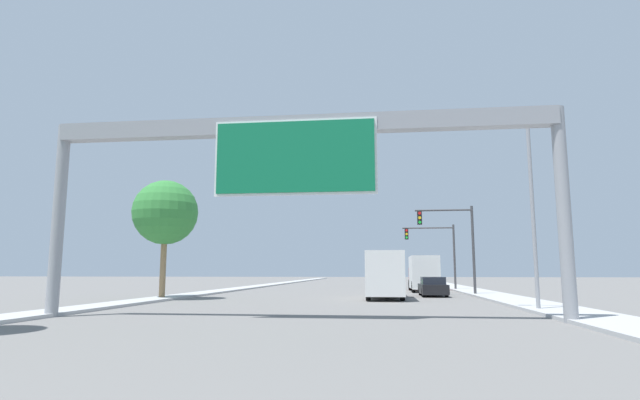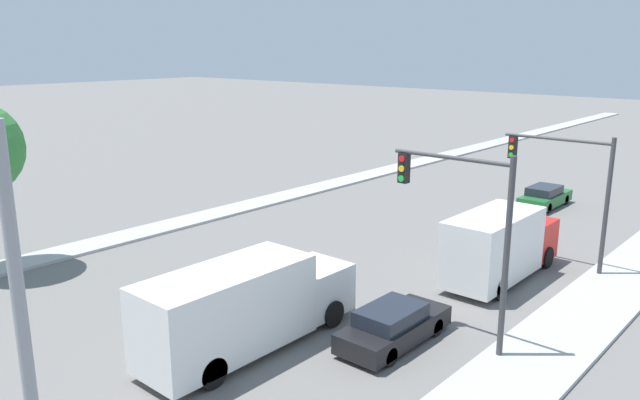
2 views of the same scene
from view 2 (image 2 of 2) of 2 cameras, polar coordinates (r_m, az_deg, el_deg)
median_strip_left at (r=50.28m, az=5.20°, el=2.46°), size 2.00×120.00×0.15m
car_near_right at (r=42.27m, az=19.86°, el=0.28°), size 1.80×4.64×1.36m
car_far_center at (r=22.02m, az=6.73°, el=-11.33°), size 1.82×4.63×1.40m
truck_box_primary at (r=21.25m, az=-6.87°, el=-9.64°), size 2.39×8.44×3.07m
truck_box_secondary at (r=28.31m, az=16.14°, el=-3.98°), size 2.31×7.39×3.12m
traffic_light_near_intersection at (r=20.89m, az=13.59°, el=-1.71°), size 4.39×0.32×6.77m
traffic_light_mid_block at (r=30.06m, az=22.07°, el=1.83°), size 4.95×0.32×6.25m
street_lamp_right at (r=9.80m, az=-25.74°, el=-15.61°), size 2.86×0.28×9.19m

